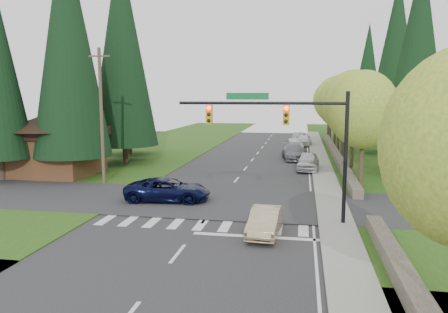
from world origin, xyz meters
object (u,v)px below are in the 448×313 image
(parked_car_d, at_px, (304,140))
(parked_car_b, at_px, (294,152))
(parked_car_e, at_px, (298,138))
(suv_navy, at_px, (168,190))
(parked_car_c, at_px, (295,145))
(sedan_champagne, at_px, (265,221))
(parked_car_a, at_px, (308,161))

(parked_car_d, bearing_deg, parked_car_b, -88.59)
(parked_car_e, bearing_deg, suv_navy, -97.95)
(parked_car_b, distance_m, parked_car_e, 16.45)
(suv_navy, bearing_deg, parked_car_e, -17.46)
(parked_car_b, xyz_separation_m, parked_car_c, (-0.02, 7.01, -0.08))
(suv_navy, height_order, parked_car_c, suv_navy)
(suv_navy, xyz_separation_m, parked_car_b, (7.40, 19.67, 0.05))
(parked_car_e, bearing_deg, sedan_champagne, -87.48)
(suv_navy, height_order, parked_car_a, parked_car_a)
(parked_car_c, height_order, parked_car_e, parked_car_c)
(sedan_champagne, xyz_separation_m, parked_car_d, (1.91, 38.13, 0.10))
(sedan_champagne, relative_size, parked_car_a, 0.83)
(sedan_champagne, relative_size, parked_car_b, 0.71)
(parked_car_b, height_order, parked_car_e, parked_car_b)
(suv_navy, distance_m, parked_car_c, 27.69)
(parked_car_c, distance_m, parked_car_e, 9.43)
(parked_car_c, relative_size, parked_car_e, 0.94)
(suv_navy, xyz_separation_m, parked_car_d, (8.48, 32.61, 0.01))
(suv_navy, bearing_deg, parked_car_b, -26.17)
(parked_car_c, bearing_deg, parked_car_b, -97.81)
(suv_navy, bearing_deg, parked_car_a, -39.14)
(parked_car_b, bearing_deg, parked_car_a, -85.29)
(parked_car_d, xyz_separation_m, parked_car_e, (-0.87, 3.51, -0.07))
(sedan_champagne, distance_m, parked_car_c, 32.22)
(parked_car_d, height_order, parked_car_e, parked_car_d)
(sedan_champagne, relative_size, parked_car_c, 0.90)
(parked_car_b, height_order, parked_car_c, parked_car_b)
(sedan_champagne, height_order, parked_car_a, parked_car_a)
(suv_navy, distance_m, parked_car_b, 21.02)
(parked_car_c, xyz_separation_m, parked_car_d, (1.09, 5.92, 0.03))
(parked_car_a, bearing_deg, suv_navy, -120.72)
(parked_car_a, distance_m, parked_car_e, 22.92)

